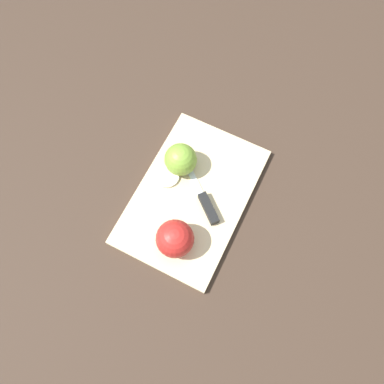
{
  "coord_description": "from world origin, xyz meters",
  "views": [
    {
      "loc": [
        -0.28,
        -0.13,
        0.87
      ],
      "look_at": [
        0.0,
        0.0,
        0.04
      ],
      "focal_mm": 35.0,
      "sensor_mm": 36.0,
      "label": 1
    }
  ],
  "objects": [
    {
      "name": "knife",
      "position": [
        -0.01,
        -0.04,
        0.03
      ],
      "size": [
        0.14,
        0.15,
        0.02
      ],
      "rotation": [
        0.0,
        0.0,
        0.85
      ],
      "color": "silver",
      "rests_on": "cutting_board"
    },
    {
      "name": "apple_half_right",
      "position": [
        0.06,
        0.06,
        0.06
      ],
      "size": [
        0.08,
        0.08,
        0.08
      ],
      "rotation": [
        0.0,
        0.0,
        4.22
      ],
      "color": "olive",
      "rests_on": "cutting_board"
    },
    {
      "name": "ground_plane",
      "position": [
        0.0,
        0.0,
        0.0
      ],
      "size": [
        4.0,
        4.0,
        0.0
      ],
      "primitive_type": "plane",
      "color": "#38281E"
    },
    {
      "name": "cutting_board",
      "position": [
        0.0,
        0.0,
        0.01
      ],
      "size": [
        0.4,
        0.27,
        0.02
      ],
      "color": "#D1B789",
      "rests_on": "ground_plane"
    },
    {
      "name": "apple_half_left",
      "position": [
        -0.12,
        -0.02,
        0.06
      ],
      "size": [
        0.09,
        0.09,
        0.09
      ],
      "rotation": [
        0.0,
        0.0,
        2.83
      ],
      "color": "red",
      "rests_on": "cutting_board"
    },
    {
      "name": "apple_slice",
      "position": [
        0.02,
        0.08,
        0.02
      ],
      "size": [
        0.06,
        0.06,
        0.01
      ],
      "color": "beige",
      "rests_on": "cutting_board"
    }
  ]
}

